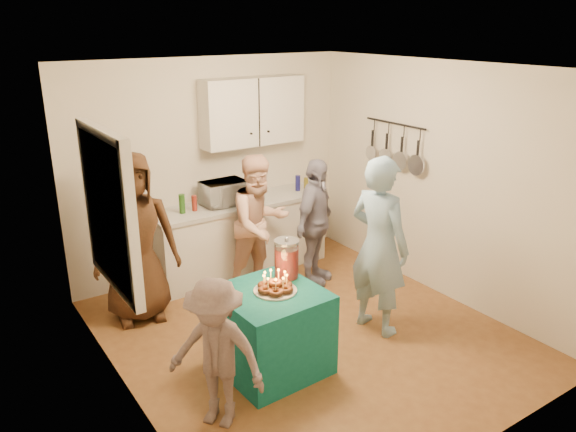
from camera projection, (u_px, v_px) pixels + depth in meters
floor at (307, 333)px, 5.65m from camera, size 4.00×4.00×0.00m
ceiling at (311, 67)px, 4.80m from camera, size 4.00×4.00×0.00m
back_wall at (212, 167)px, 6.79m from camera, size 3.60×3.60×0.00m
left_wall at (118, 253)px, 4.27m from camera, size 4.00×4.00×0.00m
right_wall at (441, 182)px, 6.18m from camera, size 4.00×4.00×0.00m
window_night at (107, 211)px, 4.44m from camera, size 0.04×1.00×1.20m
counter at (240, 238)px, 6.95m from camera, size 2.20×0.58×0.86m
countertop at (239, 203)px, 6.80m from camera, size 2.24×0.62×0.05m
upper_cabinet at (253, 111)px, 6.72m from camera, size 1.30×0.30×0.80m
pot_rack at (393, 145)px, 6.58m from camera, size 0.12×1.00×0.60m
microwave at (224, 193)px, 6.63m from camera, size 0.52×0.35×0.28m
party_table at (271, 330)px, 4.97m from camera, size 0.88×0.88×0.76m
donut_cake at (275, 282)px, 4.83m from camera, size 0.38×0.38×0.18m
punch_jar at (287, 260)px, 5.08m from camera, size 0.22×0.22×0.34m
man_birthday at (379, 246)px, 5.46m from camera, size 0.54×0.72×1.80m
woman_back_left at (134, 238)px, 5.68m from camera, size 0.97×0.73×1.79m
woman_back_center at (260, 224)px, 6.34m from camera, size 0.82×0.67×1.60m
woman_back_right at (315, 223)px, 6.53m from camera, size 0.95×0.78×1.51m
child_near_left at (216, 354)px, 4.21m from camera, size 0.83×0.91×1.22m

